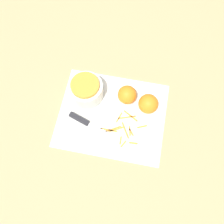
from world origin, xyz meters
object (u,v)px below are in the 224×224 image
(orange_left, at_px, (127,95))
(knife, at_px, (85,122))
(bowl_speckled, at_px, (86,90))
(orange_right, at_px, (148,104))

(orange_left, bearing_deg, knife, -137.15)
(bowl_speckled, relative_size, orange_left, 1.80)
(orange_left, xyz_separation_m, orange_right, (0.09, -0.02, 0.00))
(bowl_speckled, height_order, orange_right, bowl_speckled)
(orange_left, height_order, orange_right, orange_right)
(bowl_speckled, distance_m, orange_right, 0.26)
(bowl_speckled, bearing_deg, orange_left, 4.15)
(bowl_speckled, xyz_separation_m, knife, (0.02, -0.13, -0.04))
(knife, height_order, orange_right, orange_right)
(knife, distance_m, orange_right, 0.27)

